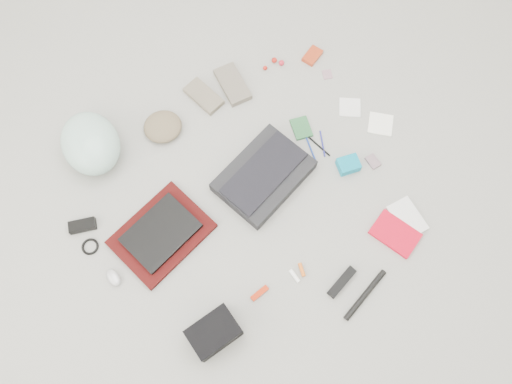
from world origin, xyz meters
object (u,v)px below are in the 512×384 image
bike_helmet (91,143)px  accordion_wallet (348,165)px  camera_bag (214,333)px  book_red (395,234)px  messenger_bag (264,176)px  laptop (161,233)px

bike_helmet → accordion_wallet: size_ratio=3.34×
camera_bag → book_red: size_ratio=0.97×
book_red → bike_helmet: bearing=110.7°
book_red → accordion_wallet: (0.01, 0.39, 0.01)m
messenger_bag → laptop: messenger_bag is taller
laptop → book_red: laptop is taller
laptop → accordion_wallet: 0.93m
book_red → accordion_wallet: size_ratio=2.08×
camera_bag → laptop: bearing=85.1°
laptop → book_red: (0.91, -0.55, -0.03)m
bike_helmet → book_red: 1.47m
laptop → camera_bag: 0.51m
camera_bag → book_red: (0.92, -0.04, -0.05)m
bike_helmet → camera_bag: 1.04m
camera_bag → accordion_wallet: (0.93, 0.35, -0.04)m
book_red → accordion_wallet: accordion_wallet is taller
messenger_bag → bike_helmet: size_ratio=1.28×
messenger_bag → laptop: bearing=162.6°
messenger_bag → book_red: (0.37, -0.54, -0.02)m
messenger_bag → bike_helmet: 0.82m
laptop → accordion_wallet: size_ratio=3.13×
camera_bag → book_red: 0.92m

